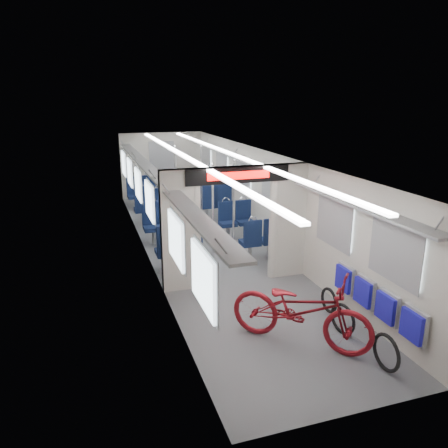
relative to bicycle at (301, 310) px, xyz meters
name	(u,v)px	position (x,y,z in m)	size (l,w,h in m)	color
carriage	(211,190)	(-0.14, 4.18, 0.94)	(12.00, 12.02, 2.31)	#515456
bicycle	(301,310)	(0.00, 0.00, 0.00)	(0.74, 2.12, 1.11)	maroon
flip_bench	(375,300)	(1.21, -0.10, 0.02)	(0.12, 2.08, 0.48)	gray
bike_hoop_a	(386,354)	(0.79, -0.94, -0.32)	(0.53, 0.53, 0.05)	black
bike_hoop_b	(343,320)	(0.76, 0.05, -0.33)	(0.51, 0.51, 0.05)	black
bike_hoop_c	(329,302)	(0.93, 0.73, -0.36)	(0.44, 0.44, 0.05)	black
seat_bay_near_left	(170,231)	(-1.08, 4.34, 0.01)	(0.95, 2.27, 1.16)	#0C1736
seat_bay_near_right	(247,227)	(0.79, 4.25, -0.03)	(0.88, 1.94, 1.06)	#0C1736
seat_bay_far_left	(146,197)	(-1.08, 8.05, 0.01)	(0.95, 2.25, 1.15)	#0C1736
seat_bay_far_right	(206,193)	(0.79, 7.98, 0.02)	(0.96, 2.32, 1.18)	#0C1736
stanchion_near_left	(213,220)	(-0.44, 2.99, 0.59)	(0.04, 0.04, 2.30)	silver
stanchion_near_right	(233,213)	(0.12, 3.34, 0.59)	(0.04, 0.04, 2.30)	silver
stanchion_far_left	(177,188)	(-0.49, 6.30, 0.59)	(0.04, 0.04, 2.30)	silver
stanchion_far_right	(202,188)	(0.16, 6.11, 0.59)	(0.04, 0.04, 2.30)	silver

